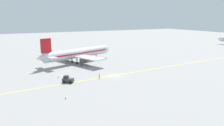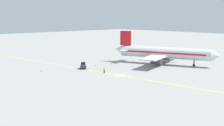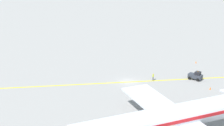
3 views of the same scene
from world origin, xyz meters
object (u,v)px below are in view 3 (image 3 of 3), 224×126
Objects in this scene: traffic_cone_near_nose at (196,62)px; ground_crew_worker at (153,77)px; baggage_tug_dark at (196,76)px; traffic_cone_mid_apron at (210,88)px; airplane_at_gate at (175,117)px.

ground_crew_worker is at bearing 131.22° from traffic_cone_near_nose.
traffic_cone_near_nose is (11.89, -3.93, -0.63)m from baggage_tug_dark.
traffic_cone_near_nose is at bearing -18.28° from baggage_tug_dark.
ground_crew_worker is 12.33m from traffic_cone_mid_apron.
airplane_at_gate is 22.64m from traffic_cone_mid_apron.
traffic_cone_mid_apron is at bearing -167.95° from baggage_tug_dark.
baggage_tug_dark is 1.94× the size of ground_crew_worker.
airplane_at_gate is 39.52m from traffic_cone_near_nose.
baggage_tug_dark is at bearing -90.42° from ground_crew_worker.
traffic_cone_mid_apron is (-5.83, -1.24, -0.63)m from baggage_tug_dark.
airplane_at_gate is 27.04m from baggage_tug_dark.
baggage_tug_dark is 9.57m from ground_crew_worker.
baggage_tug_dark is at bearing 12.05° from traffic_cone_mid_apron.
traffic_cone_near_nose is at bearing -22.45° from airplane_at_gate.
traffic_cone_near_nose is 17.92m from traffic_cone_mid_apron.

